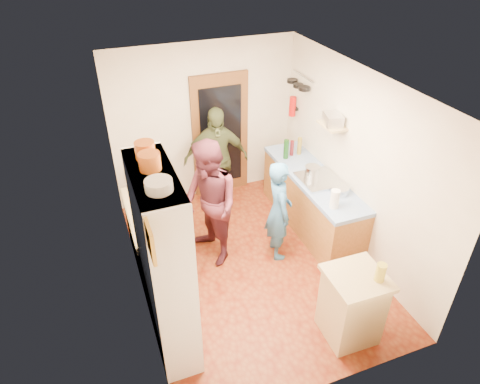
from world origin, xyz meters
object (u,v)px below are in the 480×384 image
island_base (351,307)px  person_back (217,160)px  person_hob (281,211)px  right_counter_base (311,203)px  hutch_body (164,265)px  person_left (210,202)px

island_base → person_back: person_back is taller
island_base → person_hob: bearing=95.2°
right_counter_base → person_hob: (-0.73, -0.44, 0.32)m
person_hob → person_back: 1.52m
hutch_body → person_back: (1.33, 2.31, -0.22)m
hutch_body → right_counter_base: size_ratio=1.00×
person_left → person_hob: bearing=57.9°
person_left → person_back: size_ratio=1.03×
right_counter_base → person_back: person_back is taller
hutch_body → person_back: 2.67m
island_base → person_hob: (-0.14, 1.56, 0.31)m
island_base → person_left: 2.21m
hutch_body → right_counter_base: 2.90m
right_counter_base → person_left: (-1.64, -0.11, 0.48)m
hutch_body → island_base: 2.14m
hutch_body → right_counter_base: (2.50, 1.30, -0.68)m
person_hob → hutch_body: bearing=125.3°
hutch_body → person_left: 1.48m
person_hob → person_back: (-0.44, 1.45, 0.13)m
island_base → hutch_body: bearing=159.8°
right_counter_base → person_left: person_left is taller
right_counter_base → island_base: (-0.59, -2.00, 0.01)m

